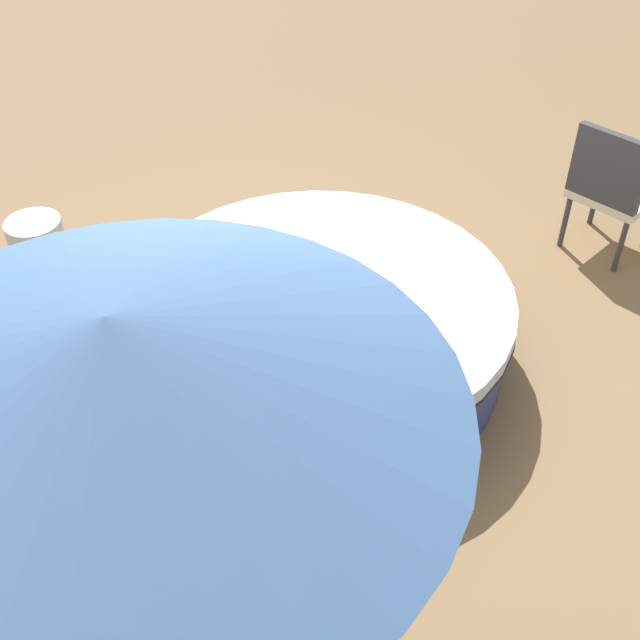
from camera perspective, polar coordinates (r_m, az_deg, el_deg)
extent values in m
plane|color=brown|center=(5.00, 0.00, -2.75)|extent=(16.00, 16.00, 0.00)
cylinder|color=navy|center=(4.86, 0.00, -0.94)|extent=(2.20, 2.20, 0.42)
cylinder|color=black|center=(4.73, 0.00, 0.97)|extent=(2.28, 2.28, 0.02)
cylinder|color=#B2B7C6|center=(4.69, 0.00, 1.47)|extent=(2.27, 2.27, 0.10)
ellipsoid|color=beige|center=(4.82, -9.43, 3.89)|extent=(0.47, 0.31, 0.14)
ellipsoid|color=white|center=(4.47, -9.43, 0.65)|extent=(0.49, 0.35, 0.16)
ellipsoid|color=beige|center=(4.15, -6.86, -2.64)|extent=(0.54, 0.35, 0.16)
ellipsoid|color=beige|center=(4.00, -1.12, -4.41)|extent=(0.42, 0.31, 0.15)
cylinder|color=#333338|center=(6.44, 18.91, 8.09)|extent=(0.04, 0.04, 0.42)
cylinder|color=#333338|center=(6.11, 16.96, 6.71)|extent=(0.04, 0.04, 0.42)
cylinder|color=#333338|center=(5.96, 20.50, 4.94)|extent=(0.04, 0.04, 0.42)
cube|color=beige|center=(6.08, 20.18, 8.45)|extent=(0.70, 0.70, 0.06)
cube|color=#333338|center=(5.76, 19.75, 10.06)|extent=(0.32, 0.48, 0.50)
cylinder|color=#99999E|center=(2.79, -11.06, -17.43)|extent=(0.05, 0.05, 2.17)
cone|color=#385684|center=(2.07, -14.29, -3.17)|extent=(1.85, 1.85, 0.32)
cylinder|color=#B7B7BC|center=(5.84, -19.24, 4.72)|extent=(0.37, 0.37, 0.45)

